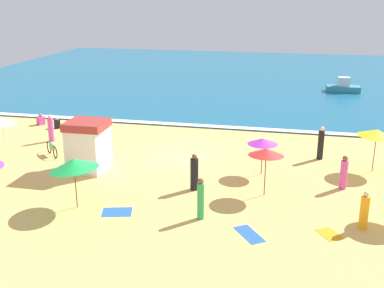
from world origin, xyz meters
The scene contains 22 objects.
ground_plane centered at (0.00, 0.00, 0.00)m, with size 60.00×60.00×0.00m, color #EDBC60.
ocean_water centered at (0.00, 28.00, 0.05)m, with size 60.00×44.00×0.10m, color #196084.
wave_breaker_foam centered at (0.00, 6.30, 0.10)m, with size 57.00×0.70×0.01m, color white.
lifeguard_cabana centered at (-4.28, -3.35, 1.39)m, with size 2.06×1.97×2.73m.
beach_umbrella_0 centered at (-2.88, -7.84, 2.06)m, with size 2.56×2.53×2.41m.
beach_umbrella_2 centered at (5.18, -4.67, 2.14)m, with size 1.95×1.96×2.36m.
beach_umbrella_3 centered at (-10.70, -1.30, 1.84)m, with size 2.18×2.19×2.09m.
beach_umbrella_4 centered at (10.62, -0.34, 2.13)m, with size 2.54×2.52×2.45m.
beach_umbrella_5 centered at (4.84, -2.01, 1.82)m, with size 2.21×2.20×1.98m.
parked_bicycle centered at (-7.44, -1.59, 0.38)m, with size 1.36×1.30×0.76m.
beachgoer_1 centered at (1.81, -4.75, 0.85)m, with size 0.56×0.56×1.83m.
beachgoer_2 centered at (2.73, -7.73, 0.89)m, with size 0.43×0.43×1.85m.
beachgoer_3 centered at (-9.94, 3.82, 0.33)m, with size 0.59×0.59×0.79m.
beachgoer_4 centered at (-11.54, 4.42, 0.33)m, with size 0.65×0.65×0.82m.
beachgoer_5 centered at (8.87, -3.08, 0.81)m, with size 0.36×0.36×1.71m.
beachgoer_6 centered at (7.94, 1.11, 0.93)m, with size 0.41×0.41×1.94m.
beachgoer_8 centered at (-8.81, 0.91, 0.83)m, with size 0.50×0.50×1.77m.
beachgoer_10 centered at (9.34, -7.17, 0.76)m, with size 0.43×0.43×1.64m.
beach_towel_1 centered at (4.89, -8.68, 0.01)m, with size 1.42×1.63×0.01m.
beach_towel_2 centered at (8.01, -7.99, 0.01)m, with size 1.14×1.26×0.01m.
beach_towel_3 centered at (-0.97, -7.93, 0.01)m, with size 1.48×1.23×0.01m.
small_boat_0 centered at (10.76, 20.86, 0.55)m, with size 3.12×1.40×1.40m.
Camera 1 is at (6.28, -25.57, 9.20)m, focal length 44.32 mm.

